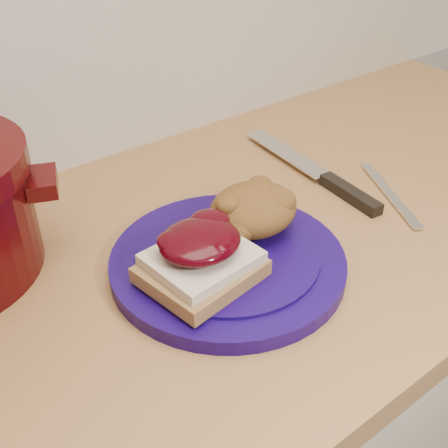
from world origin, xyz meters
TOP-DOWN VIEW (x-y plane):
  - plate at (-0.03, 1.45)m, footprint 0.29×0.29m
  - sandwich at (-0.08, 1.43)m, footprint 0.13×0.12m
  - stuffing_mound at (0.02, 1.47)m, footprint 0.12×0.10m
  - chef_knife at (0.21, 1.50)m, footprint 0.06×0.30m
  - butter_knife at (0.26, 1.43)m, footprint 0.10×0.17m

SIDE VIEW (x-z plane):
  - butter_knife at x=0.26m, z-range 0.90..0.91m
  - chef_knife at x=0.21m, z-range 0.90..0.92m
  - plate at x=-0.03m, z-range 0.90..0.92m
  - sandwich at x=-0.08m, z-range 0.92..0.98m
  - stuffing_mound at x=0.02m, z-range 0.92..0.98m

